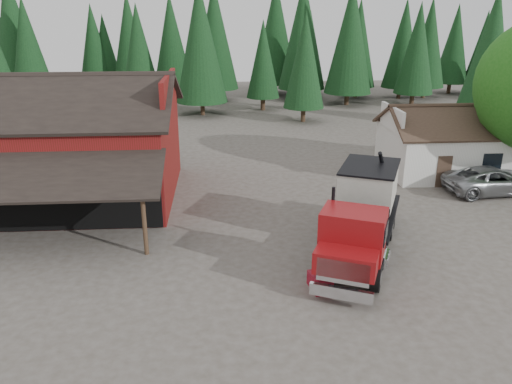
{
  "coord_description": "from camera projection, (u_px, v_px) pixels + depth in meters",
  "views": [
    {
      "loc": [
        -2.13,
        -18.37,
        10.32
      ],
      "look_at": [
        -0.46,
        4.97,
        1.8
      ],
      "focal_mm": 35.0,
      "sensor_mm": 36.0,
      "label": 1
    }
  ],
  "objects": [
    {
      "name": "near_pine_b",
      "position": [
        305.0,
        60.0,
        47.39
      ],
      "size": [
        3.96,
        3.96,
        10.4
      ],
      "color": "#382619",
      "rests_on": "ground"
    },
    {
      "name": "near_pine_c",
      "position": [
        490.0,
        52.0,
        44.37
      ],
      "size": [
        4.84,
        4.84,
        12.4
      ],
      "color": "#382619",
      "rests_on": "ground"
    },
    {
      "name": "ground",
      "position": [
        275.0,
        272.0,
        20.89
      ],
      "size": [
        120.0,
        120.0,
        0.0
      ],
      "primitive_type": "plane",
      "color": "#4A453A",
      "rests_on": "ground"
    },
    {
      "name": "silver_car",
      "position": [
        493.0,
        180.0,
        29.74
      ],
      "size": [
        5.92,
        3.11,
        1.59
      ],
      "primitive_type": "imported",
      "rotation": [
        0.0,
        0.0,
        1.65
      ],
      "color": "#9C9FA3",
      "rests_on": "ground"
    },
    {
      "name": "near_pine_d",
      "position": [
        200.0,
        42.0,
        49.96
      ],
      "size": [
        5.28,
        5.28,
        13.4
      ],
      "color": "#382619",
      "rests_on": "ground"
    },
    {
      "name": "equip_box",
      "position": [
        320.0,
        282.0,
        19.56
      ],
      "size": [
        0.89,
        1.21,
        0.6
      ],
      "primitive_type": "cube",
      "rotation": [
        0.0,
        0.0,
        0.18
      ],
      "color": "maroon",
      "rests_on": "ground"
    },
    {
      "name": "conifer_backdrop",
      "position": [
        238.0,
        101.0,
        60.25
      ],
      "size": [
        76.0,
        16.0,
        16.0
      ],
      "primitive_type": null,
      "color": "black",
      "rests_on": "ground"
    },
    {
      "name": "red_barn",
      "position": [
        66.0,
        152.0,
        28.51
      ],
      "size": [
        12.8,
        13.63,
        7.18
      ],
      "color": "maroon",
      "rests_on": "ground"
    },
    {
      "name": "feed_truck",
      "position": [
        363.0,
        212.0,
        21.96
      ],
      "size": [
        6.04,
        9.58,
        4.23
      ],
      "rotation": [
        0.0,
        0.0,
        -0.41
      ],
      "color": "black",
      "rests_on": "ground"
    },
    {
      "name": "farmhouse",
      "position": [
        448.0,
        148.0,
        33.37
      ],
      "size": [
        8.6,
        6.42,
        4.65
      ],
      "color": "silver",
      "rests_on": "ground"
    }
  ]
}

